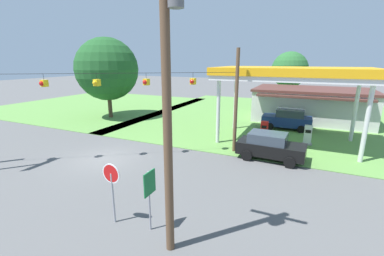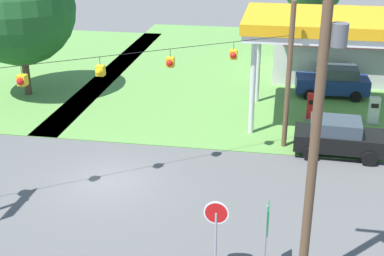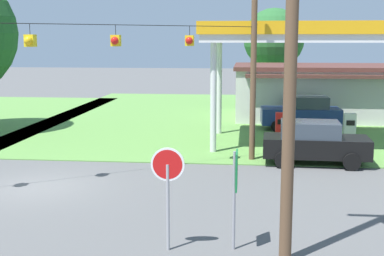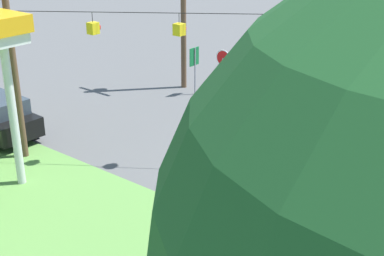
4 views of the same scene
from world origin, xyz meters
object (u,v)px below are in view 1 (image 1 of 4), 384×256
car_at_pumps_rear (287,119)px  utility_pole_main (168,90)px  gas_station_canopy (291,74)px  car_at_pumps_front (270,146)px  fuel_pump_far (308,136)px  stop_sign_roadside (112,180)px  fuel_pump_near (264,131)px  route_sign (150,189)px  gas_station_store (311,104)px  tree_behind_station (289,70)px  tree_west_verge (107,69)px

car_at_pumps_rear → utility_pole_main: 19.03m
gas_station_canopy → car_at_pumps_front: size_ratio=2.55×
fuel_pump_far → stop_sign_roadside: bearing=-116.0°
fuel_pump_near → car_at_pumps_front: size_ratio=0.36×
gas_station_canopy → stop_sign_roadside: 15.10m
utility_pole_main → route_sign: bearing=154.8°
gas_station_canopy → fuel_pump_near: bearing=-179.9°
gas_station_store → fuel_pump_far: 9.26m
car_at_pumps_front → tree_behind_station: (-0.77, 19.97, 4.17)m
utility_pole_main → tree_west_verge: utility_pole_main is taller
stop_sign_roadside → utility_pole_main: (2.78, -0.36, 3.61)m
fuel_pump_far → route_sign: (-5.13, -13.59, 0.99)m
gas_station_canopy → car_at_pumps_rear: bearing=93.1°
fuel_pump_near → tree_west_verge: size_ratio=0.18×
gas_station_canopy → fuel_pump_far: (1.62, -0.00, -4.53)m
gas_station_store → car_at_pumps_rear: size_ratio=2.61×
gas_station_canopy → route_sign: (-3.52, -13.59, -3.54)m
fuel_pump_near → tree_west_verge: tree_west_verge is taller
gas_station_canopy → tree_west_verge: 18.88m
fuel_pump_near → car_at_pumps_rear: bearing=71.9°
route_sign → tree_west_verge: bearing=135.7°
car_at_pumps_rear → tree_west_verge: bearing=6.9°
route_sign → tree_west_verge: 21.70m
route_sign → gas_station_canopy: bearing=75.5°
fuel_pump_near → car_at_pumps_rear: 4.46m
car_at_pumps_front → stop_sign_roadside: bearing=-112.9°
fuel_pump_far → utility_pole_main: utility_pole_main is taller
car_at_pumps_front → car_at_pumps_rear: (0.33, 8.47, 0.07)m
route_sign → tree_west_verge: (-15.31, 14.95, 3.62)m
utility_pole_main → tree_behind_station: bearing=88.1°
gas_station_store → car_at_pumps_front: 13.64m
route_sign → tree_behind_station: tree_behind_station is taller
car_at_pumps_front → tree_behind_station: size_ratio=0.58×
gas_station_canopy → stop_sign_roadside: bearing=-110.3°
tree_behind_station → utility_pole_main: bearing=-91.9°
car_at_pumps_front → car_at_pumps_rear: 8.47m
gas_station_store → car_at_pumps_rear: 5.37m
route_sign → utility_pole_main: utility_pole_main is taller
utility_pole_main → fuel_pump_near: bearing=87.1°
stop_sign_roadside → utility_pole_main: 4.57m
car_at_pumps_front → stop_sign_roadside: size_ratio=1.71×
gas_station_store → utility_pole_main: bearing=-99.6°
gas_station_store → stop_sign_roadside: size_ratio=4.60×
gas_station_canopy → route_sign: 14.47m
car_at_pumps_front → stop_sign_roadside: stop_sign_roadside is taller
gas_station_canopy → car_at_pumps_rear: 6.02m
car_at_pumps_rear → route_sign: (-3.29, -17.82, 0.74)m
car_at_pumps_rear → utility_pole_main: utility_pole_main is taller
fuel_pump_near → car_at_pumps_rear: size_ratio=0.35×
gas_station_canopy → gas_station_store: gas_station_canopy is taller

